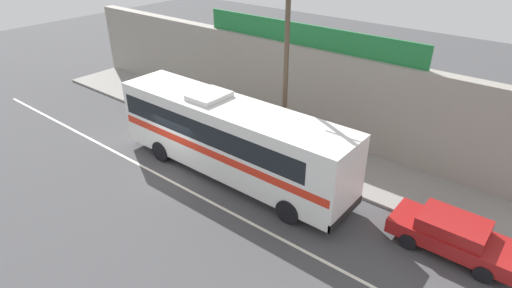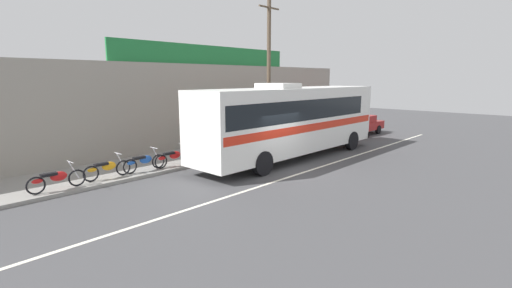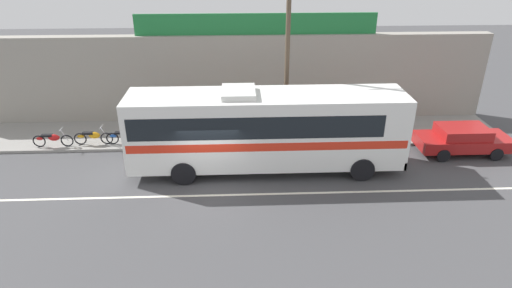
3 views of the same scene
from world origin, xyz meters
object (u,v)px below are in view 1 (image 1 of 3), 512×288
at_px(parked_car, 453,235).
at_px(motorcycle_green, 189,116).
at_px(motorcycle_purple, 136,96).
at_px(motorcycle_red, 175,109).
at_px(pedestrian_far_right, 311,144).
at_px(intercity_bus, 229,135).
at_px(pedestrian_far_left, 260,114).
at_px(utility_pole, 286,76).
at_px(motorcycle_black, 158,102).

height_order(parked_car, motorcycle_green, parked_car).
height_order(motorcycle_purple, motorcycle_red, same).
height_order(parked_car, pedestrian_far_right, pedestrian_far_right).
relative_size(intercity_bus, pedestrian_far_left, 6.88).
bearing_deg(pedestrian_far_right, pedestrian_far_left, 164.00).
bearing_deg(utility_pole, motorcycle_red, 179.59).
relative_size(utility_pole, motorcycle_black, 4.30).
bearing_deg(pedestrian_far_right, motorcycle_black, -177.77).
distance_m(parked_car, motorcycle_black, 18.02).
bearing_deg(motorcycle_black, motorcycle_green, -3.19).
distance_m(motorcycle_green, pedestrian_far_left, 4.23).
bearing_deg(motorcycle_red, motorcycle_black, 179.27).
height_order(intercity_bus, motorcycle_purple, intercity_bus).
distance_m(motorcycle_black, pedestrian_far_left, 6.98).
height_order(motorcycle_green, motorcycle_red, same).
height_order(parked_car, motorcycle_red, parked_car).
bearing_deg(intercity_bus, motorcycle_purple, 166.54).
height_order(intercity_bus, motorcycle_black, intercity_bus).
bearing_deg(utility_pole, motorcycle_black, 179.54).
bearing_deg(motorcycle_purple, pedestrian_far_left, 11.49).
relative_size(motorcycle_purple, pedestrian_far_right, 1.15).
distance_m(parked_car, pedestrian_far_right, 7.40).
distance_m(parked_car, motorcycle_green, 15.05).
xyz_separation_m(motorcycle_black, pedestrian_far_left, (6.77, 1.58, 0.58)).
bearing_deg(motorcycle_purple, intercity_bus, -13.46).
bearing_deg(motorcycle_red, utility_pole, -0.41).
bearing_deg(intercity_bus, motorcycle_green, 155.33).
relative_size(motorcycle_purple, pedestrian_far_left, 1.14).
relative_size(intercity_bus, parked_car, 2.73).
xyz_separation_m(motorcycle_green, motorcycle_red, (-1.37, 0.14, 0.00)).
height_order(motorcycle_purple, pedestrian_far_right, pedestrian_far_right).
height_order(utility_pole, pedestrian_far_left, utility_pole).
xyz_separation_m(parked_car, motorcycle_green, (-14.99, 1.31, -0.17)).
bearing_deg(utility_pole, pedestrian_far_left, 149.15).
xyz_separation_m(motorcycle_red, motorcycle_black, (-1.59, 0.02, 0.00)).
height_order(parked_car, motorcycle_purple, parked_car).
distance_m(intercity_bus, parked_car, 9.76).
height_order(motorcycle_black, pedestrian_far_right, pedestrian_far_right).
bearing_deg(parked_car, pedestrian_far_right, 165.16).
height_order(parked_car, pedestrian_far_left, pedestrian_far_left).
relative_size(motorcycle_purple, motorcycle_black, 1.03).
distance_m(motorcycle_black, pedestrian_far_right, 10.83).
bearing_deg(pedestrian_far_left, intercity_bus, -69.48).
distance_m(intercity_bus, motorcycle_black, 8.89).
bearing_deg(parked_car, intercity_bus, -173.06).
distance_m(motorcycle_purple, pedestrian_far_right, 12.74).
xyz_separation_m(pedestrian_far_right, pedestrian_far_left, (-4.03, 1.16, 0.01)).
relative_size(parked_car, pedestrian_far_left, 2.52).
relative_size(intercity_bus, motorcycle_green, 6.10).
relative_size(intercity_bus, motorcycle_black, 6.20).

